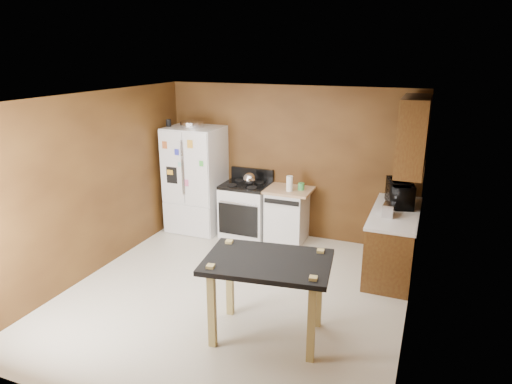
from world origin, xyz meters
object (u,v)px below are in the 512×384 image
Objects in this scene: island at (267,271)px; kettle at (249,179)px; gas_range at (246,209)px; microwave at (400,194)px; toaster at (389,210)px; roasting_pan at (192,124)px; dishwasher at (287,214)px; paper_towel at (290,184)px; pen_cup at (169,123)px; green_canister at (301,186)px; refrigerator at (196,179)px.

kettle is at bearing 116.38° from island.
gas_range reaches higher than island.
toaster is at bearing 155.26° from microwave.
island is (2.27, -2.51, -1.07)m from roasting_pan.
kettle reaches higher than dishwasher.
paper_towel is at bearing -5.48° from gas_range.
microwave is at bearing -0.12° from pen_cup.
kettle is at bearing 5.45° from pen_cup.
green_canister is 0.54m from dishwasher.
microwave is (3.77, -0.01, -0.80)m from pen_cup.
toaster is 0.40× the size of microwave.
microwave is 0.65× the size of dishwasher.
gas_range is at bearing 166.70° from toaster.
kettle reaches higher than green_canister.
microwave reaches higher than island.
pen_cup is 0.11× the size of gas_range.
pen_cup is 0.07× the size of refrigerator.
pen_cup reaches higher than toaster.
island is at bearing -47.86° from roasting_pan.
green_canister is at bearing 98.73° from island.
toaster is 2.16m from island.
microwave is (0.09, 0.51, 0.08)m from toaster.
roasting_pan reaches higher than green_canister.
dishwasher is (-0.06, 0.10, -0.56)m from paper_towel.
roasting_pan is at bearing -176.78° from dishwasher.
paper_towel is at bearing 102.58° from island.
island is (1.26, -2.54, -0.22)m from kettle.
paper_towel reaches higher than kettle.
paper_towel is at bearing -141.30° from green_canister.
microwave is at bearing -4.08° from gas_range.
paper_towel reaches higher than green_canister.
microwave is at bearing -8.41° from green_canister.
pen_cup is 3.85m from microwave.
paper_towel is (1.71, -0.01, -0.84)m from roasting_pan.
toaster is 0.53m from microwave.
green_canister is 2.66m from island.
refrigerator is 1.26× the size of island.
pen_cup is at bearing -174.55° from kettle.
dishwasher is (0.64, 0.06, -0.55)m from kettle.
microwave is (1.67, -0.10, 0.05)m from paper_towel.
gas_range is at bearing 7.22° from pen_cup.
microwave is 2.66m from island.
refrigerator is at bearing 14.62° from pen_cup.
green_canister is 0.06× the size of refrigerator.
gas_range is (1.32, 0.17, -1.40)m from pen_cup.
gas_range reaches higher than dishwasher.
roasting_pan is 3.49× the size of green_canister.
refrigerator is (-1.85, -0.11, -0.05)m from green_canister.
paper_towel is 0.27× the size of dishwasher.
kettle is 2.85m from island.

